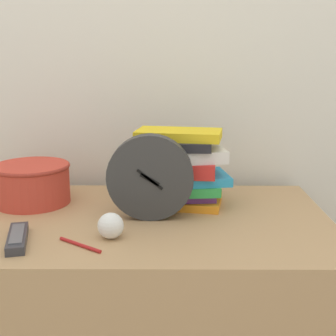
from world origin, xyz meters
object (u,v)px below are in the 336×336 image
at_px(basket, 32,182).
at_px(crumpled_paper_ball, 109,226).
at_px(tv_remote, 17,238).
at_px(pen, 80,245).
at_px(book_stack, 182,168).
at_px(desk_clock, 150,178).

distance_m(basket, crumpled_paper_ball, 0.37).
height_order(tv_remote, pen, tv_remote).
bearing_deg(basket, tv_remote, -80.77).
xyz_separation_m(book_stack, basket, (-0.43, 0.02, -0.05)).
distance_m(desk_clock, tv_remote, 0.35).
height_order(book_stack, pen, book_stack).
distance_m(book_stack, pen, 0.39).
distance_m(desk_clock, crumpled_paper_ball, 0.18).
xyz_separation_m(book_stack, crumpled_paper_ball, (-0.18, -0.25, -0.08)).
bearing_deg(tv_remote, book_stack, 35.57).
bearing_deg(pen, basket, 121.90).
height_order(book_stack, crumpled_paper_ball, book_stack).
bearing_deg(pen, crumpled_paper_ball, 40.35).
bearing_deg(pen, book_stack, 51.54).
height_order(basket, tv_remote, basket).
xyz_separation_m(desk_clock, pen, (-0.15, -0.18, -0.11)).
xyz_separation_m(desk_clock, basket, (-0.34, 0.13, -0.05)).
bearing_deg(basket, book_stack, -2.13).
relative_size(tv_remote, crumpled_paper_ball, 2.71).
distance_m(basket, pen, 0.37).
relative_size(book_stack, crumpled_paper_ball, 4.42).
bearing_deg(tv_remote, pen, -8.74).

